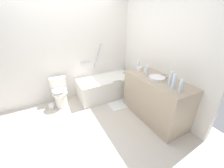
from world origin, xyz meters
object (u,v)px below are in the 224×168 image
bath_mat (120,105)px  drinking_glass_1 (146,70)px  water_bottle_1 (174,82)px  water_bottle_3 (181,86)px  sink_basin (157,78)px  drinking_glass_0 (139,69)px  bathtub (106,86)px  water_bottle_2 (147,70)px  sink_faucet (164,76)px  water_bottle_0 (138,65)px  toilet (60,93)px  water_bottle_4 (171,78)px  toilet_paper_roll (51,106)px

bath_mat → drinking_glass_1: bearing=-36.4°
water_bottle_1 → water_bottle_3: water_bottle_1 is taller
sink_basin → drinking_glass_0: 0.48m
bathtub → drinking_glass_1: bathtub is taller
water_bottle_1 → drinking_glass_1: water_bottle_1 is taller
water_bottle_2 → drinking_glass_0: size_ratio=2.02×
water_bottle_3 → drinking_glass_0: water_bottle_3 is taller
sink_basin → sink_faucet: (0.18, 0.00, 0.01)m
water_bottle_0 → water_bottle_2: bearing=-90.4°
bath_mat → sink_faucet: bearing=-50.7°
toilet → drinking_glass_1: drinking_glass_1 is taller
bathtub → water_bottle_2: bearing=-65.6°
water_bottle_3 → drinking_glass_1: 0.90m
water_bottle_4 → drinking_glass_1: size_ratio=2.54×
sink_basin → water_bottle_3: 0.54m
water_bottle_0 → toilet_paper_roll: water_bottle_0 is taller
toilet → toilet_paper_roll: (-0.24, -0.04, -0.26)m
drinking_glass_1 → bath_mat: 1.05m
water_bottle_2 → water_bottle_4: size_ratio=0.78×
toilet → toilet_paper_roll: 0.36m
water_bottle_0 → water_bottle_1: (-0.01, -0.95, 0.01)m
toilet → water_bottle_3: 2.52m
water_bottle_3 → sink_faucet: bearing=67.9°
toilet → drinking_glass_0: drinking_glass_0 is taller
bathtub → water_bottle_3: (0.43, -1.79, 0.70)m
drinking_glass_1 → toilet_paper_roll: bearing=154.5°
toilet_paper_roll → drinking_glass_1: bearing=-25.5°
sink_faucet → drinking_glass_1: drinking_glass_1 is taller
toilet → drinking_glass_1: (1.66, -0.95, 0.59)m
water_bottle_2 → water_bottle_4: 0.55m
water_bottle_0 → water_bottle_4: bearing=-86.8°
water_bottle_1 → drinking_glass_1: bearing=84.1°
sink_basin → toilet_paper_roll: (-1.86, 1.28, -0.83)m
sink_basin → drinking_glass_0: size_ratio=3.13×
bathtub → sink_faucet: size_ratio=9.57×
bathtub → water_bottle_3: bathtub is taller
drinking_glass_0 → bath_mat: size_ratio=0.18×
drinking_glass_0 → water_bottle_1: bearing=-89.8°
sink_basin → water_bottle_2: bearing=95.2°
sink_basin → water_bottle_4: size_ratio=1.20×
toilet → water_bottle_1: (1.59, -1.71, 0.66)m
toilet → drinking_glass_0: (1.58, -0.84, 0.59)m
water_bottle_2 → water_bottle_4: (0.05, -0.55, 0.03)m
bathtub → toilet_paper_roll: bathtub is taller
sink_basin → water_bottle_3: water_bottle_3 is taller
water_bottle_3 → bath_mat: bearing=105.6°
sink_faucet → toilet_paper_roll: sink_faucet is taller
drinking_glass_1 → toilet_paper_roll: drinking_glass_1 is taller
drinking_glass_0 → toilet_paper_roll: bearing=156.3°
water_bottle_1 → drinking_glass_0: (-0.00, 0.88, -0.07)m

